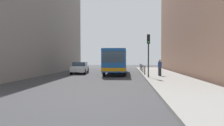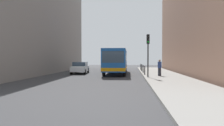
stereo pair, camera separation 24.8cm
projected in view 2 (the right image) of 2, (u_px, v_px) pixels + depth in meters
name	position (u px, v px, depth m)	size (l,w,h in m)	color
ground_plane	(113.00, 77.00, 23.27)	(80.00, 80.00, 0.00)	#38383A
sidewalk	(164.00, 76.00, 22.80)	(4.40, 40.00, 0.15)	gray
building_left	(27.00, 6.00, 28.04)	(7.00, 32.00, 17.37)	gray
building_right	(211.00, 8.00, 26.08)	(7.00, 32.00, 16.08)	#936B56
bus	(116.00, 60.00, 27.60)	(2.60, 11.04, 3.00)	#19519E
car_beside_bus	(80.00, 67.00, 27.74)	(2.12, 4.52, 1.48)	silver
car_behind_bus	(119.00, 65.00, 38.38)	(1.97, 4.45, 1.48)	black
traffic_light	(148.00, 47.00, 20.81)	(0.28, 0.33, 4.10)	black
bollard_near	(145.00, 70.00, 24.07)	(0.11, 0.11, 0.95)	black
bollard_mid	(143.00, 69.00, 27.19)	(0.11, 0.11, 0.95)	black
bollard_far	(142.00, 68.00, 30.32)	(0.11, 0.11, 0.95)	black
bollard_farthest	(141.00, 67.00, 33.44)	(0.11, 0.11, 0.95)	black
pedestrian_near_signal	(160.00, 68.00, 22.35)	(0.38, 0.38, 1.67)	#26262D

